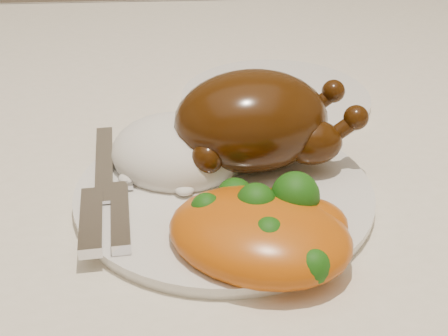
{
  "coord_description": "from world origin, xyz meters",
  "views": [
    {
      "loc": [
        0.1,
        -0.52,
        1.07
      ],
      "look_at": [
        0.12,
        -0.08,
        0.8
      ],
      "focal_mm": 50.0,
      "sensor_mm": 36.0,
      "label": 1
    }
  ],
  "objects": [
    {
      "name": "roast_chicken",
      "position": [
        0.15,
        -0.03,
        0.82
      ],
      "size": [
        0.17,
        0.12,
        0.09
      ],
      "rotation": [
        0.0,
        0.0,
        0.14
      ],
      "color": "#401F06",
      "rests_on": "dinner_plate"
    },
    {
      "name": "side_plate",
      "position": [
        0.19,
        0.11,
        0.77
      ],
      "size": [
        0.24,
        0.24,
        0.01
      ],
      "primitive_type": "cylinder",
      "rotation": [
        0.0,
        0.0,
        0.14
      ],
      "color": "white",
      "rests_on": "tablecloth"
    },
    {
      "name": "cutlery",
      "position": [
        0.03,
        -0.09,
        0.78
      ],
      "size": [
        0.05,
        0.2,
        0.01
      ],
      "rotation": [
        0.0,
        0.0,
        0.1
      ],
      "color": "silver",
      "rests_on": "dinner_plate"
    },
    {
      "name": "dinner_plate",
      "position": [
        0.12,
        -0.08,
        0.77
      ],
      "size": [
        0.28,
        0.28,
        0.01
      ],
      "primitive_type": "cylinder",
      "rotation": [
        0.0,
        0.0,
        0.12
      ],
      "color": "white",
      "rests_on": "tablecloth"
    },
    {
      "name": "rice_mound",
      "position": [
        0.08,
        -0.03,
        0.79
      ],
      "size": [
        0.15,
        0.14,
        0.06
      ],
      "rotation": [
        0.0,
        0.0,
        -0.4
      ],
      "color": "white",
      "rests_on": "dinner_plate"
    },
    {
      "name": "mac_and_cheese",
      "position": [
        0.15,
        -0.15,
        0.79
      ],
      "size": [
        0.17,
        0.15,
        0.06
      ],
      "rotation": [
        0.0,
        0.0,
        -0.43
      ],
      "color": "#C35D0C",
      "rests_on": "dinner_plate"
    },
    {
      "name": "tablecloth",
      "position": [
        0.0,
        0.0,
        0.74
      ],
      "size": [
        1.73,
        1.03,
        0.18
      ],
      "color": "white",
      "rests_on": "dining_table"
    },
    {
      "name": "dining_table",
      "position": [
        0.0,
        0.0,
        0.67
      ],
      "size": [
        1.6,
        0.9,
        0.76
      ],
      "color": "brown",
      "rests_on": "floor"
    }
  ]
}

